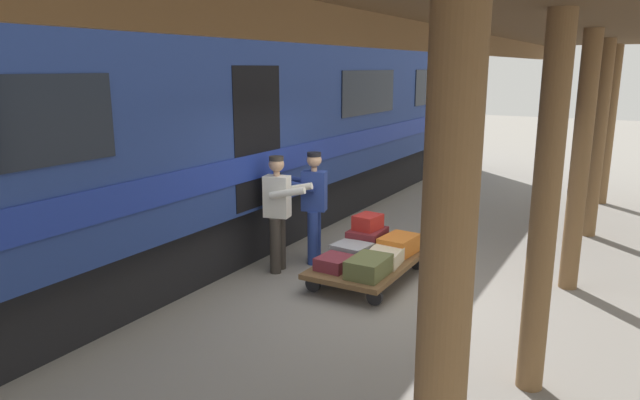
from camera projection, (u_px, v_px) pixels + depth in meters
The scene contains 13 objects.
ground_plane at pixel (390, 294), 7.55m from camera, with size 60.00×60.00×0.00m, color gray.
platform_canopy at pixel (574, 36), 5.87m from camera, with size 3.20×15.06×3.56m.
train_car at pixel (179, 125), 8.80m from camera, with size 3.02×21.24×4.00m.
luggage_cart at pixel (368, 264), 8.00m from camera, with size 1.12×1.88×0.28m.
suitcase_orange_carryall at pixel (399, 245), 8.27m from camera, with size 0.42×0.61×0.26m, color #CC6B23.
suitcase_maroon_trunk at pixel (367, 239), 8.51m from camera, with size 0.47×0.60×0.29m, color maroon.
suitcase_gray_aluminum at pixel (352, 251), 8.09m from camera, with size 0.48×0.44×0.20m, color #9EA0A5.
suitcase_cream_canvas at pixel (385, 257), 7.84m from camera, with size 0.43×0.51×0.19m, color beige.
suitcase_burgundy_valise at pixel (334, 263), 7.65m from camera, with size 0.40×0.45×0.17m, color maroon.
suitcase_olive_duffel at pixel (369, 267), 7.40m from camera, with size 0.44×0.63×0.24m, color brown.
suitcase_red_plastic at pixel (368, 222), 8.47m from camera, with size 0.33×0.41×0.22m, color #AD231E.
porter_in_overalls at pixel (313, 203), 8.59m from camera, with size 0.73×0.56×1.70m.
porter_by_door at pixel (279, 210), 8.21m from camera, with size 0.72×0.52×1.70m.
Camera 1 is at (-2.69, 6.60, 2.93)m, focal length 32.04 mm.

